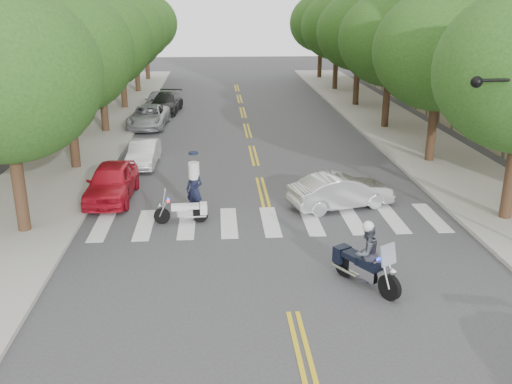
{
  "coord_description": "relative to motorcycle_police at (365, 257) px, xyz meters",
  "views": [
    {
      "loc": [
        -1.9,
        -13.24,
        7.94
      ],
      "look_at": [
        -0.56,
        6.18,
        1.3
      ],
      "focal_mm": 40.0,
      "sensor_mm": 36.0,
      "label": 1
    }
  ],
  "objects": [
    {
      "name": "tree_r_4",
      "position": [
        6.57,
        36.66,
        4.65
      ],
      "size": [
        6.4,
        6.4,
        8.45
      ],
      "color": "#382316",
      "rests_on": "ground"
    },
    {
      "name": "sidewalk_left",
      "position": [
        -11.73,
        20.66,
        -0.83
      ],
      "size": [
        5.0,
        60.0,
        0.15
      ],
      "primitive_type": "cube",
      "color": "#9E9991",
      "rests_on": "ground"
    },
    {
      "name": "tree_l_2",
      "position": [
        -11.03,
        20.66,
        4.65
      ],
      "size": [
        6.4,
        6.4,
        8.45
      ],
      "color": "#382316",
      "rests_on": "ground"
    },
    {
      "name": "tree_l_1",
      "position": [
        -11.03,
        12.66,
        4.65
      ],
      "size": [
        6.4,
        6.4,
        8.45
      ],
      "color": "#382316",
      "rests_on": "ground"
    },
    {
      "name": "motorcycle_parked",
      "position": [
        -5.37,
        5.31,
        -0.45
      ],
      "size": [
        2.01,
        0.51,
        1.3
      ],
      "rotation": [
        0.0,
        0.0,
        1.63
      ],
      "color": "black",
      "rests_on": "ground"
    },
    {
      "name": "parked_car_a",
      "position": [
        -8.53,
        8.16,
        -0.15
      ],
      "size": [
        1.91,
        4.49,
        1.51
      ],
      "primitive_type": "imported",
      "rotation": [
        0.0,
        0.0,
        -0.03
      ],
      "color": "red",
      "rests_on": "ground"
    },
    {
      "name": "officer_standing",
      "position": [
        -5.05,
        6.14,
        0.1
      ],
      "size": [
        0.87,
        0.81,
        2.01
      ],
      "primitive_type": "imported",
      "rotation": [
        0.0,
        0.0,
        -0.62
      ],
      "color": "black",
      "rests_on": "ground"
    },
    {
      "name": "ground",
      "position": [
        -2.23,
        -1.34,
        -0.9
      ],
      "size": [
        140.0,
        140.0,
        0.0
      ],
      "primitive_type": "plane",
      "color": "#38383A",
      "rests_on": "ground"
    },
    {
      "name": "parked_car_e",
      "position": [
        -8.53,
        28.16,
        -0.21
      ],
      "size": [
        1.92,
        4.2,
        1.4
      ],
      "primitive_type": "imported",
      "rotation": [
        0.0,
        0.0,
        -0.07
      ],
      "color": "#A2A3A8",
      "rests_on": "ground"
    },
    {
      "name": "motorcycle_police",
      "position": [
        0.0,
        0.0,
        0.0
      ],
      "size": [
        1.55,
        2.26,
        2.04
      ],
      "rotation": [
        0.0,
        0.0,
        3.69
      ],
      "color": "black",
      "rests_on": "ground"
    },
    {
      "name": "tree_l_5",
      "position": [
        -11.03,
        44.66,
        4.65
      ],
      "size": [
        6.4,
        6.4,
        8.45
      ],
      "color": "#382316",
      "rests_on": "ground"
    },
    {
      "name": "tree_r_2",
      "position": [
        6.57,
        20.66,
        4.65
      ],
      "size": [
        6.4,
        6.4,
        8.45
      ],
      "color": "#382316",
      "rests_on": "ground"
    },
    {
      "name": "parked_car_c",
      "position": [
        -8.53,
        22.16,
        -0.22
      ],
      "size": [
        2.53,
        5.04,
        1.37
      ],
      "primitive_type": "imported",
      "rotation": [
        0.0,
        0.0,
        -0.05
      ],
      "color": "#9EA0A5",
      "rests_on": "ground"
    },
    {
      "name": "parked_car_b",
      "position": [
        -7.81,
        13.16,
        -0.29
      ],
      "size": [
        1.42,
        3.77,
        1.23
      ],
      "primitive_type": "imported",
      "rotation": [
        0.0,
        0.0,
        -0.03
      ],
      "color": "silver",
      "rests_on": "ground"
    },
    {
      "name": "tree_r_1",
      "position": [
        6.57,
        12.66,
        4.65
      ],
      "size": [
        6.4,
        6.4,
        8.45
      ],
      "color": "#382316",
      "rests_on": "ground"
    },
    {
      "name": "tree_l_4",
      "position": [
        -11.03,
        36.66,
        4.65
      ],
      "size": [
        6.4,
        6.4,
        8.45
      ],
      "color": "#382316",
      "rests_on": "ground"
    },
    {
      "name": "tree_r_3",
      "position": [
        6.57,
        28.66,
        4.65
      ],
      "size": [
        6.4,
        6.4,
        8.45
      ],
      "color": "#382316",
      "rests_on": "ground"
    },
    {
      "name": "parked_car_d",
      "position": [
        -7.82,
        27.16,
        -0.2
      ],
      "size": [
        2.46,
        5.04,
        1.41
      ],
      "primitive_type": "imported",
      "rotation": [
        0.0,
        0.0,
        -0.1
      ],
      "color": "black",
      "rests_on": "ground"
    },
    {
      "name": "sidewalk_right",
      "position": [
        7.27,
        20.66,
        -0.83
      ],
      "size": [
        5.0,
        60.0,
        0.15
      ],
      "primitive_type": "cube",
      "color": "#9E9991",
      "rests_on": "ground"
    },
    {
      "name": "tree_l_0",
      "position": [
        -11.03,
        4.66,
        4.65
      ],
      "size": [
        6.4,
        6.4,
        8.45
      ],
      "color": "#382316",
      "rests_on": "ground"
    },
    {
      "name": "convertible",
      "position": [
        0.71,
        6.51,
        -0.22
      ],
      "size": [
        4.37,
        2.54,
        1.36
      ],
      "primitive_type": "imported",
      "rotation": [
        0.0,
        0.0,
        1.85
      ],
      "color": "silver",
      "rests_on": "ground"
    },
    {
      "name": "tree_l_3",
      "position": [
        -11.03,
        28.66,
        4.65
      ],
      "size": [
        6.4,
        6.4,
        8.45
      ],
      "color": "#382316",
      "rests_on": "ground"
    },
    {
      "name": "tree_r_5",
      "position": [
        6.57,
        44.66,
        4.65
      ],
      "size": [
        6.4,
        6.4,
        8.45
      ],
      "color": "#382316",
      "rests_on": "ground"
    }
  ]
}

